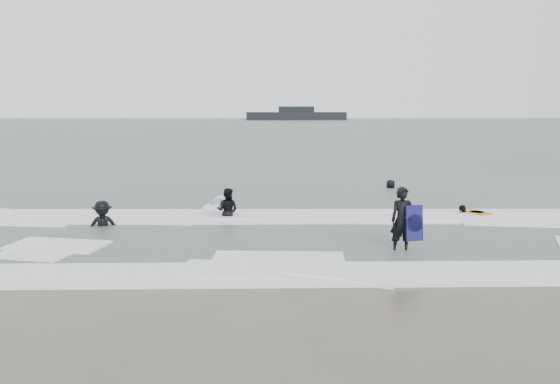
{
  "coord_description": "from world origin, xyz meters",
  "views": [
    {
      "loc": [
        -0.07,
        -12.91,
        3.94
      ],
      "look_at": [
        0.0,
        5.0,
        1.1
      ],
      "focal_mm": 35.0,
      "sensor_mm": 36.0,
      "label": 1
    }
  ],
  "objects_px": {
    "surfer_wading": "(228,218)",
    "surfer_right_near": "(463,215)",
    "surfer_breaker": "(103,228)",
    "vessel_horizon": "(296,115)",
    "surfer_centre": "(401,252)",
    "surfer_right_far": "(390,189)"
  },
  "relations": [
    {
      "from": "surfer_centre",
      "to": "surfer_wading",
      "type": "height_order",
      "value": "surfer_centre"
    },
    {
      "from": "surfer_right_far",
      "to": "vessel_horizon",
      "type": "bearing_deg",
      "value": -104.78
    },
    {
      "from": "surfer_breaker",
      "to": "surfer_right_far",
      "type": "distance_m",
      "value": 13.9
    },
    {
      "from": "surfer_wading",
      "to": "vessel_horizon",
      "type": "height_order",
      "value": "vessel_horizon"
    },
    {
      "from": "surfer_centre",
      "to": "surfer_breaker",
      "type": "xyz_separation_m",
      "value": [
        -9.07,
        3.03,
        0.0
      ]
    },
    {
      "from": "surfer_right_near",
      "to": "vessel_horizon",
      "type": "relative_size",
      "value": 0.06
    },
    {
      "from": "surfer_centre",
      "to": "vessel_horizon",
      "type": "distance_m",
      "value": 137.59
    },
    {
      "from": "surfer_right_near",
      "to": "surfer_centre",
      "type": "bearing_deg",
      "value": 21.19
    },
    {
      "from": "surfer_wading",
      "to": "surfer_breaker",
      "type": "height_order",
      "value": "surfer_breaker"
    },
    {
      "from": "surfer_right_near",
      "to": "surfer_breaker",
      "type": "bearing_deg",
      "value": -25.84
    },
    {
      "from": "surfer_wading",
      "to": "surfer_breaker",
      "type": "distance_m",
      "value": 4.22
    },
    {
      "from": "surfer_wading",
      "to": "vessel_horizon",
      "type": "xyz_separation_m",
      "value": [
        6.83,
        133.01,
        1.39
      ]
    },
    {
      "from": "surfer_breaker",
      "to": "surfer_right_far",
      "type": "bearing_deg",
      "value": 19.85
    },
    {
      "from": "surfer_wading",
      "to": "surfer_right_near",
      "type": "bearing_deg",
      "value": -158.86
    },
    {
      "from": "surfer_centre",
      "to": "surfer_right_far",
      "type": "height_order",
      "value": "surfer_centre"
    },
    {
      "from": "surfer_wading",
      "to": "surfer_right_near",
      "type": "relative_size",
      "value": 1.06
    },
    {
      "from": "surfer_breaker",
      "to": "surfer_right_near",
      "type": "relative_size",
      "value": 1.14
    },
    {
      "from": "surfer_centre",
      "to": "surfer_breaker",
      "type": "distance_m",
      "value": 9.56
    },
    {
      "from": "surfer_centre",
      "to": "surfer_right_near",
      "type": "xyz_separation_m",
      "value": [
        3.38,
        5.08,
        0.0
      ]
    },
    {
      "from": "surfer_breaker",
      "to": "surfer_right_near",
      "type": "bearing_deg",
      "value": -7.76
    },
    {
      "from": "surfer_centre",
      "to": "surfer_wading",
      "type": "bearing_deg",
      "value": 133.07
    },
    {
      "from": "surfer_right_far",
      "to": "surfer_right_near",
      "type": "bearing_deg",
      "value": 87.09
    }
  ]
}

